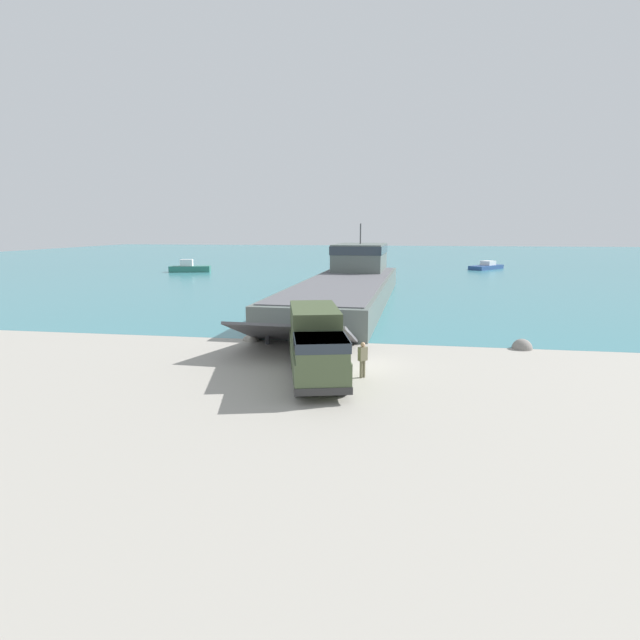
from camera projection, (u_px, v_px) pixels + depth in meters
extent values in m
plane|color=#9E998E|center=(353.00, 364.00, 26.95)|extent=(240.00, 240.00, 0.00)
cube|color=teal|center=(390.00, 259.00, 119.29)|extent=(240.00, 180.00, 0.01)
cube|color=#56605B|center=(345.00, 292.00, 48.78)|extent=(9.50, 34.82, 2.15)
cube|color=#56565B|center=(345.00, 281.00, 48.57)|extent=(8.79, 33.42, 0.08)
cube|color=#56605B|center=(360.00, 257.00, 59.78)|extent=(6.05, 9.89, 3.22)
cube|color=#28333D|center=(360.00, 249.00, 59.61)|extent=(6.21, 9.99, 0.97)
cylinder|color=#3F3F42|center=(361.00, 234.00, 59.27)|extent=(0.16, 0.16, 2.40)
cube|color=#56565B|center=(295.00, 333.00, 29.42)|extent=(7.09, 5.95, 2.17)
cube|color=#475638|center=(316.00, 357.00, 24.15)|extent=(4.13, 7.87, 1.29)
cube|color=#475638|center=(321.00, 347.00, 21.52)|extent=(2.80, 3.02, 0.88)
cube|color=#28333D|center=(321.00, 342.00, 21.49)|extent=(2.87, 3.06, 0.44)
cube|color=#3C492E|center=(314.00, 323.00, 25.14)|extent=(3.37, 5.17, 1.62)
cube|color=#2D2D2D|center=(323.00, 391.00, 20.64)|extent=(2.42, 0.82, 0.32)
cylinder|color=black|center=(342.00, 379.00, 22.03)|extent=(0.72, 1.41, 1.36)
cylinder|color=black|center=(299.00, 380.00, 21.86)|extent=(0.72, 1.41, 1.36)
cylinder|color=black|center=(332.00, 356.00, 26.05)|extent=(0.72, 1.41, 1.36)
cylinder|color=black|center=(295.00, 356.00, 25.89)|extent=(0.72, 1.41, 1.36)
cylinder|color=black|center=(330.00, 350.00, 27.13)|extent=(0.72, 1.41, 1.36)
cylinder|color=black|center=(294.00, 351.00, 26.96)|extent=(0.72, 1.41, 1.36)
cylinder|color=#6B664C|center=(364.00, 369.00, 24.50)|extent=(0.14, 0.14, 0.86)
cylinder|color=#6B664C|center=(361.00, 369.00, 24.40)|extent=(0.14, 0.14, 0.86)
cube|color=#6B664C|center=(363.00, 354.00, 24.31)|extent=(0.49, 0.47, 0.68)
sphere|color=tan|center=(363.00, 345.00, 24.22)|extent=(0.23, 0.23, 0.23)
cube|color=#2D7060|center=(190.00, 269.00, 83.10)|extent=(6.90, 3.42, 1.00)
cube|color=silver|center=(187.00, 263.00, 82.87)|extent=(2.25, 1.77, 1.10)
cube|color=navy|center=(486.00, 267.00, 88.88)|extent=(6.84, 7.61, 0.69)
cube|color=silver|center=(488.00, 263.00, 89.13)|extent=(2.89, 2.95, 0.76)
cylinder|color=#333338|center=(268.00, 340.00, 31.58)|extent=(0.27, 0.27, 0.53)
sphere|color=#333338|center=(267.00, 334.00, 31.51)|extent=(0.31, 0.31, 0.31)
sphere|color=gray|center=(253.00, 341.00, 32.41)|extent=(0.80, 0.80, 0.80)
sphere|color=gray|center=(248.00, 340.00, 32.60)|extent=(0.66, 0.66, 0.66)
sphere|color=gray|center=(522.00, 349.00, 30.35)|extent=(1.22, 1.22, 1.22)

